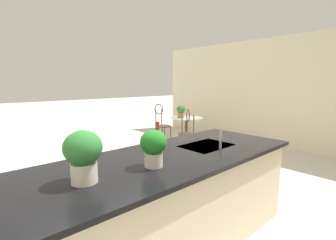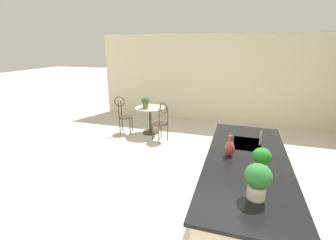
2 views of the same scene
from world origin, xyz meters
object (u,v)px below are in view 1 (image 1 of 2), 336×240
chair_near_window (162,122)px  chair_by_island (187,129)px  potted_plant_counter_far (83,153)px  potted_plant_on_table (181,111)px  bistro_table (186,129)px  vase_on_counter (157,139)px  potted_plant_counter_near (154,146)px

chair_near_window → chair_by_island: (0.29, 1.20, 0.00)m
potted_plant_counter_far → potted_plant_on_table: bearing=-143.7°
chair_by_island → potted_plant_on_table: potted_plant_on_table is taller
bistro_table → potted_plant_counter_far: (3.70, 2.56, 0.68)m
bistro_table → potted_plant_on_table: size_ratio=2.62×
chair_near_window → potted_plant_on_table: potted_plant_on_table is taller
chair_by_island → potted_plant_counter_far: potted_plant_counter_far is taller
vase_on_counter → potted_plant_counter_near: bearing=46.9°
bistro_table → potted_plant_on_table: bearing=-35.2°
chair_near_window → potted_plant_counter_far: (3.49, 3.26, 0.56)m
chair_by_island → vase_on_counter: bearing=37.4°
bistro_table → vase_on_counter: size_ratio=2.78×
chair_near_window → potted_plant_counter_near: bearing=48.6°
vase_on_counter → chair_near_window: bearing=-131.2°
chair_near_window → chair_by_island: bearing=76.4°
bistro_table → vase_on_counter: vase_on_counter is taller
chair_near_window → vase_on_counter: bearing=48.8°
potted_plant_on_table → vase_on_counter: vase_on_counter is taller
chair_near_window → vase_on_counter: size_ratio=3.62×
potted_plant_on_table → chair_near_window: bearing=-81.3°
potted_plant_counter_near → chair_by_island: bearing=-141.1°
chair_near_window → potted_plant_on_table: bearing=98.7°
chair_near_window → chair_by_island: 1.23m
bistro_table → potted_plant_counter_near: size_ratio=2.63×
bistro_table → potted_plant_on_table: potted_plant_on_table is taller
potted_plant_on_table → potted_plant_counter_far: 4.45m
chair_by_island → vase_on_counter: vase_on_counter is taller
chair_by_island → potted_plant_on_table: 0.77m
potted_plant_on_table → potted_plant_counter_near: (3.03, 2.71, 0.18)m
chair_near_window → potted_plant_counter_near: potted_plant_counter_near is taller
potted_plant_counter_near → potted_plant_counter_far: bearing=-7.3°
chair_near_window → potted_plant_counter_far: 4.81m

